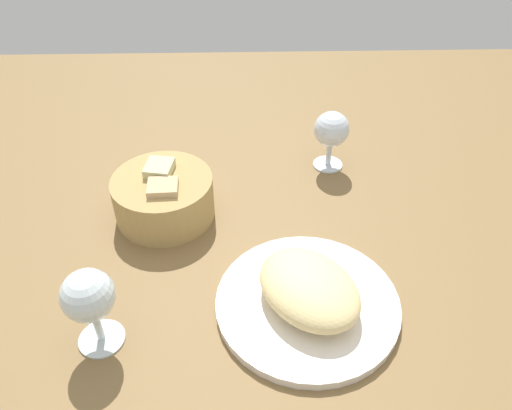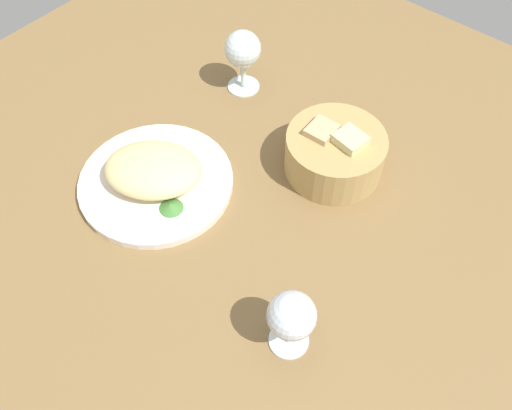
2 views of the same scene
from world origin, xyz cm
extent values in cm
cube|color=olive|center=(0.00, 0.00, -1.00)|extent=(140.00, 140.00, 2.00)
cylinder|color=white|center=(-16.50, -3.45, 0.70)|extent=(25.80, 25.80, 1.40)
ellipsoid|color=#F2D891|center=(-16.50, -3.45, 4.00)|extent=(20.05, 18.89, 5.20)
cone|color=#437C37|center=(-10.34, -5.88, 1.97)|extent=(3.98, 3.98, 1.14)
cylinder|color=tan|center=(3.99, 18.61, 3.71)|extent=(16.62, 16.62, 7.41)
cube|color=beige|center=(6.10, 19.07, 6.57)|extent=(5.39, 5.00, 4.76)
cube|color=tan|center=(1.29, 17.98, 6.18)|extent=(4.50, 4.96, 4.76)
cylinder|color=silver|center=(17.49, -10.92, 0.30)|extent=(5.62, 5.62, 0.60)
cylinder|color=silver|center=(17.49, -10.92, 2.70)|extent=(1.00, 1.00, 4.19)
sphere|color=silver|center=(17.49, -10.92, 8.07)|extent=(6.55, 6.55, 6.55)
cylinder|color=silver|center=(-21.21, 24.44, 0.30)|extent=(6.17, 6.17, 0.60)
cylinder|color=silver|center=(-21.21, 24.44, 3.12)|extent=(1.00, 1.00, 5.04)
sphere|color=silver|center=(-21.21, 24.44, 9.03)|extent=(6.78, 6.78, 6.78)
camera|label=1|loc=(-62.10, 5.00, 57.72)|focal=35.88mm
camera|label=2|loc=(33.18, -36.70, 72.36)|focal=38.47mm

